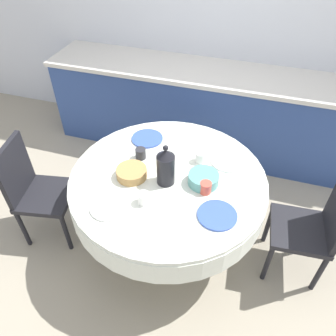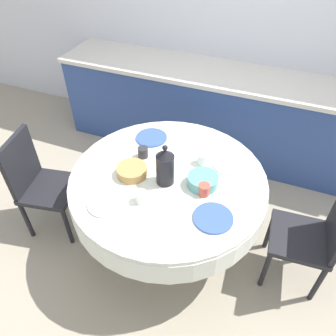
{
  "view_description": "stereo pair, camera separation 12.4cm",
  "coord_description": "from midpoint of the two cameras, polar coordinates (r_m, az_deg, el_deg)",
  "views": [
    {
      "loc": [
        0.49,
        -1.57,
        2.28
      ],
      "look_at": [
        0.0,
        0.0,
        0.8
      ],
      "focal_mm": 35.0,
      "sensor_mm": 36.0,
      "label": 1
    },
    {
      "loc": [
        0.61,
        -1.53,
        2.28
      ],
      "look_at": [
        0.0,
        0.0,
        0.8
      ],
      "focal_mm": 35.0,
      "sensor_mm": 36.0,
      "label": 2
    }
  ],
  "objects": [
    {
      "name": "bread_basket",
      "position": [
        2.27,
        -4.73,
        -0.56
      ],
      "size": [
        0.21,
        0.21,
        0.06
      ],
      "primitive_type": "cylinder",
      "color": "#AD844C",
      "rests_on": "dining_table"
    },
    {
      "name": "plate_far_left",
      "position": [
        2.6,
        -1.53,
        5.29
      ],
      "size": [
        0.25,
        0.25,
        0.01
      ],
      "primitive_type": "cylinder",
      "color": "#3856AD",
      "rests_on": "dining_table"
    },
    {
      "name": "ground_plane",
      "position": [
        2.81,
        1.3,
        -12.3
      ],
      "size": [
        12.0,
        12.0,
        0.0
      ],
      "primitive_type": "plane",
      "color": "#9E937F"
    },
    {
      "name": "cup_far_right",
      "position": [
        2.37,
        7.48,
        1.58
      ],
      "size": [
        0.08,
        0.08,
        0.08
      ],
      "primitive_type": "cylinder",
      "color": "white",
      "rests_on": "dining_table"
    },
    {
      "name": "cup_near_left",
      "position": [
        2.08,
        -3.01,
        -5.09
      ],
      "size": [
        0.08,
        0.08,
        0.08
      ],
      "primitive_type": "cylinder",
      "color": "white",
      "rests_on": "dining_table"
    },
    {
      "name": "wall_back",
      "position": [
        3.42,
        12.7,
        24.38
      ],
      "size": [
        7.0,
        0.05,
        2.6
      ],
      "color": "silver",
      "rests_on": "ground_plane"
    },
    {
      "name": "dining_table",
      "position": [
        2.35,
        1.52,
        -3.69
      ],
      "size": [
        1.38,
        1.38,
        0.72
      ],
      "color": "tan",
      "rests_on": "ground_plane"
    },
    {
      "name": "chair_left",
      "position": [
        2.46,
        25.54,
        -10.42
      ],
      "size": [
        0.43,
        0.43,
        0.89
      ],
      "rotation": [
        0.0,
        0.0,
        -4.64
      ],
      "color": "black",
      "rests_on": "ground_plane"
    },
    {
      "name": "chair_right",
      "position": [
        2.74,
        -20.32,
        -2.18
      ],
      "size": [
        0.47,
        0.47,
        0.89
      ],
      "rotation": [
        0.0,
        0.0,
        -1.38
      ],
      "color": "black",
      "rests_on": "ground_plane"
    },
    {
      "name": "cup_far_left",
      "position": [
        2.4,
        -2.91,
        2.72
      ],
      "size": [
        0.08,
        0.08,
        0.08
      ],
      "primitive_type": "cylinder",
      "color": "#28282D",
      "rests_on": "dining_table"
    },
    {
      "name": "plate_near_left",
      "position": [
        2.11,
        -8.96,
        -6.05
      ],
      "size": [
        0.25,
        0.25,
        0.01
      ],
      "primitive_type": "cylinder",
      "color": "white",
      "rests_on": "dining_table"
    },
    {
      "name": "cup_near_right",
      "position": [
        2.14,
        7.96,
        -3.79
      ],
      "size": [
        0.08,
        0.08,
        0.08
      ],
      "primitive_type": "cylinder",
      "color": "#CC4C3D",
      "rests_on": "dining_table"
    },
    {
      "name": "fruit_bowl",
      "position": [
        2.2,
        7.7,
        -2.26
      ],
      "size": [
        0.21,
        0.21,
        0.08
      ],
      "primitive_type": "cylinder",
      "color": "#569993",
      "rests_on": "dining_table"
    },
    {
      "name": "plate_near_right",
      "position": [
        2.03,
        9.61,
        -8.62
      ],
      "size": [
        0.25,
        0.25,
        0.01
      ],
      "primitive_type": "cylinder",
      "color": "#3856AD",
      "rests_on": "dining_table"
    },
    {
      "name": "kitchen_counter",
      "position": [
        3.47,
        9.43,
        9.46
      ],
      "size": [
        3.24,
        0.64,
        0.89
      ],
      "color": "#2D4784",
      "rests_on": "ground_plane"
    },
    {
      "name": "plate_far_right",
      "position": [
        2.41,
        12.16,
        0.66
      ],
      "size": [
        0.25,
        0.25,
        0.01
      ],
      "primitive_type": "cylinder",
      "color": "white",
      "rests_on": "dining_table"
    },
    {
      "name": "coffee_carafe",
      "position": [
        2.14,
        1.08,
        0.21
      ],
      "size": [
        0.12,
        0.12,
        0.31
      ],
      "color": "black",
      "rests_on": "dining_table"
    }
  ]
}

